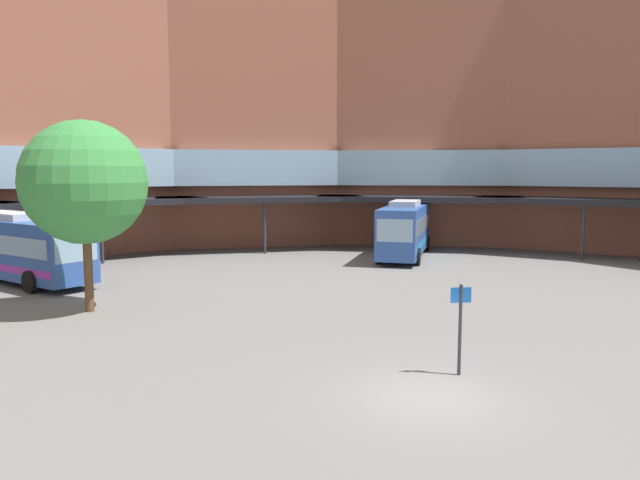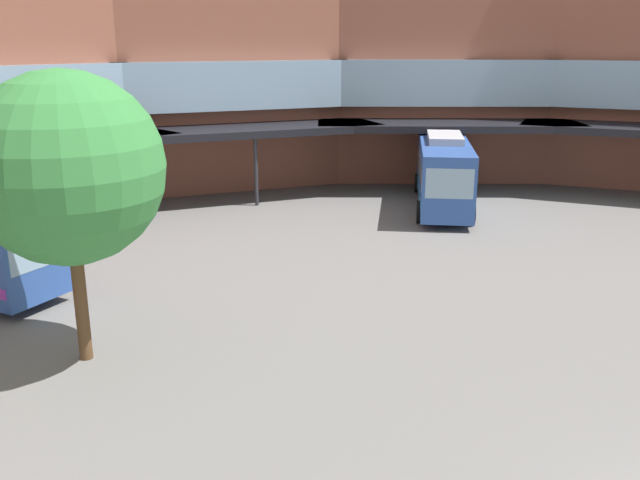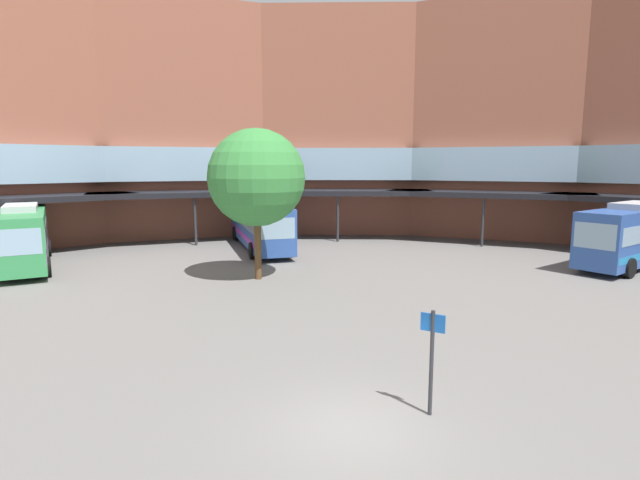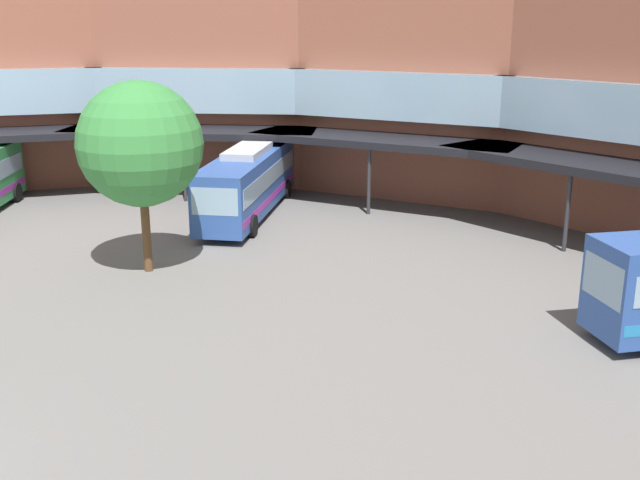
% 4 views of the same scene
% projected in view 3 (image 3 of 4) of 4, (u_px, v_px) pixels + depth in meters
% --- Properties ---
extents(ground_plane, '(119.56, 119.56, 0.00)m').
position_uv_depth(ground_plane, '(350.00, 428.00, 11.59)').
color(ground_plane, slate).
extents(station_building, '(77.02, 40.15, 18.99)m').
position_uv_depth(station_building, '(407.00, 117.00, 31.78)').
color(station_building, '#93543F').
rests_on(station_building, ground).
extents(bus_1, '(8.45, 9.43, 3.85)m').
position_uv_depth(bus_1, '(634.00, 234.00, 29.57)').
color(bus_1, '#2D519E').
rests_on(bus_1, ground).
extents(bus_2, '(8.31, 12.07, 3.67)m').
position_uv_depth(bus_2, '(259.00, 223.00, 36.27)').
color(bus_2, '#2D519E').
rests_on(bus_2, ground).
extents(bus_3, '(8.56, 9.39, 3.75)m').
position_uv_depth(bus_3, '(23.00, 236.00, 29.31)').
color(bus_3, '#338C4C').
rests_on(bus_3, ground).
extents(plaza_tree, '(5.08, 5.08, 7.93)m').
position_uv_depth(plaza_tree, '(257.00, 178.00, 25.83)').
color(plaza_tree, brown).
rests_on(plaza_tree, ground).
extents(stop_sign_post, '(0.58, 0.22, 2.64)m').
position_uv_depth(stop_sign_post, '(432.00, 352.00, 11.99)').
color(stop_sign_post, '#2D2D33').
rests_on(stop_sign_post, ground).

